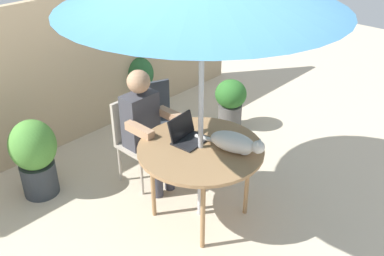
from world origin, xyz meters
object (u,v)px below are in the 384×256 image
(potted_plant_near_fence, at_px, (140,81))
(potted_plant_by_chair, at_px, (230,102))
(chair_occupied, at_px, (136,134))
(chair_empty, at_px, (156,117))
(patio_table, at_px, (200,153))
(cat, at_px, (235,143))
(person_seated, at_px, (146,124))
(laptop, at_px, (186,134))
(potted_plant_corner, at_px, (35,155))

(potted_plant_near_fence, bearing_deg, potted_plant_by_chair, -68.37)
(chair_occupied, relative_size, potted_plant_by_chair, 1.37)
(potted_plant_by_chair, bearing_deg, chair_empty, 171.78)
(chair_empty, distance_m, potted_plant_near_fence, 1.18)
(patio_table, bearing_deg, cat, -60.02)
(chair_occupied, bearing_deg, person_seated, -90.00)
(patio_table, xyz_separation_m, chair_occupied, (0.00, 0.87, -0.16))
(laptop, bearing_deg, potted_plant_near_fence, 60.45)
(chair_empty, height_order, person_seated, person_seated)
(chair_empty, distance_m, potted_plant_by_chair, 1.12)
(laptop, height_order, potted_plant_near_fence, laptop)
(laptop, distance_m, potted_plant_corner, 1.51)
(chair_occupied, relative_size, potted_plant_corner, 1.10)
(chair_occupied, bearing_deg, potted_plant_by_chair, -1.59)
(laptop, xyz_separation_m, cat, (0.15, -0.43, 0.02))
(patio_table, relative_size, person_seated, 0.89)
(chair_occupied, distance_m, cat, 1.17)
(chair_occupied, xyz_separation_m, potted_plant_corner, (-0.84, 0.51, -0.08))
(cat, bearing_deg, potted_plant_corner, 121.13)
(chair_occupied, xyz_separation_m, person_seated, (0.00, -0.16, 0.17))
(potted_plant_corner, bearing_deg, potted_plant_by_chair, -13.37)
(cat, height_order, potted_plant_near_fence, cat)
(potted_plant_corner, bearing_deg, cat, -58.87)
(patio_table, xyz_separation_m, laptop, (0.00, 0.18, 0.12))
(chair_empty, xyz_separation_m, potted_plant_corner, (-1.22, 0.39, -0.08))
(person_seated, relative_size, potted_plant_by_chair, 1.90)
(patio_table, bearing_deg, potted_plant_corner, 121.34)
(laptop, bearing_deg, patio_table, -90.62)
(laptop, distance_m, cat, 0.46)
(person_seated, height_order, potted_plant_corner, person_seated)
(patio_table, distance_m, cat, 0.33)
(patio_table, bearing_deg, laptop, 89.38)
(potted_plant_near_fence, height_order, potted_plant_by_chair, potted_plant_near_fence)
(cat, distance_m, potted_plant_by_chair, 1.77)
(chair_empty, xyz_separation_m, potted_plant_near_fence, (0.64, 0.99, -0.07))
(chair_occupied, height_order, person_seated, person_seated)
(person_seated, relative_size, potted_plant_near_fence, 1.61)
(patio_table, bearing_deg, chair_occupied, 90.00)
(potted_plant_by_chair, bearing_deg, cat, -140.74)
(chair_empty, xyz_separation_m, potted_plant_by_chair, (1.10, -0.16, -0.16))
(chair_occupied, bearing_deg, chair_empty, 17.22)
(laptop, height_order, cat, laptop)
(chair_occupied, height_order, potted_plant_by_chair, chair_occupied)
(cat, relative_size, potted_plant_by_chair, 1.00)
(patio_table, distance_m, laptop, 0.21)
(chair_occupied, xyz_separation_m, potted_plant_by_chair, (1.47, -0.04, -0.16))
(cat, relative_size, potted_plant_corner, 0.80)
(laptop, bearing_deg, cat, -71.34)
(chair_empty, relative_size, potted_plant_by_chair, 1.37)
(patio_table, distance_m, potted_plant_by_chair, 1.72)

